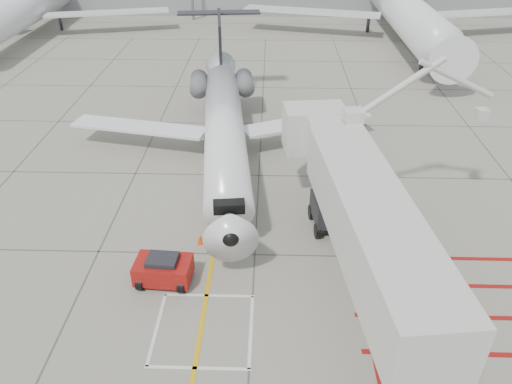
# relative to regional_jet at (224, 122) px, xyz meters

# --- Properties ---
(ground_plane) EXTENTS (260.00, 260.00, 0.00)m
(ground_plane) POSITION_rel_regional_jet_xyz_m (2.11, -12.20, -3.63)
(ground_plane) COLOR gray
(ground_plane) RESTS_ON ground
(regional_jet) EXTENTS (24.84, 29.92, 7.26)m
(regional_jet) POSITION_rel_regional_jet_xyz_m (0.00, 0.00, 0.00)
(regional_jet) COLOR white
(regional_jet) RESTS_ON ground_plane
(jet_bridge) EXTENTS (10.99, 19.57, 7.46)m
(jet_bridge) POSITION_rel_regional_jet_xyz_m (6.96, -11.46, 0.10)
(jet_bridge) COLOR silver
(jet_bridge) RESTS_ON ground_plane
(pushback_tug) EXTENTS (2.69, 1.79, 1.51)m
(pushback_tug) POSITION_rel_regional_jet_xyz_m (-2.08, -10.30, -2.88)
(pushback_tug) COLOR #A1120F
(pushback_tug) RESTS_ON ground_plane
(baggage_cart) EXTENTS (2.28, 1.92, 1.23)m
(baggage_cart) POSITION_rel_regional_jet_xyz_m (6.71, -5.57, -3.02)
(baggage_cart) COLOR slate
(baggage_cart) RESTS_ON ground_plane
(ground_power_unit) EXTENTS (2.98, 2.28, 2.09)m
(ground_power_unit) POSITION_rel_regional_jet_xyz_m (7.86, -7.35, -2.59)
(ground_power_unit) COLOR beige
(ground_power_unit) RESTS_ON ground_plane
(cone_nose) EXTENTS (0.38, 0.38, 0.53)m
(cone_nose) POSITION_rel_regional_jet_xyz_m (-0.74, -7.33, -3.37)
(cone_nose) COLOR #DB410B
(cone_nose) RESTS_ON ground_plane
(cone_side) EXTENTS (0.36, 0.36, 0.50)m
(cone_side) POSITION_rel_regional_jet_xyz_m (0.41, -7.36, -3.38)
(cone_side) COLOR orange
(cone_side) RESTS_ON ground_plane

